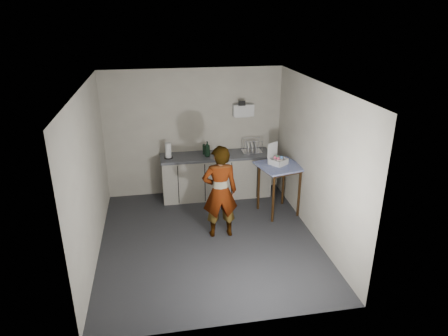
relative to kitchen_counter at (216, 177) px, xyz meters
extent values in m
plane|color=#292A2E|center=(-0.40, -1.70, -0.43)|extent=(4.00, 4.00, 0.00)
cube|color=beige|center=(-0.40, 0.29, 0.87)|extent=(3.60, 0.02, 2.60)
cube|color=beige|center=(1.39, -1.70, 0.87)|extent=(0.02, 4.00, 2.60)
cube|color=beige|center=(-2.19, -1.70, 0.87)|extent=(0.02, 4.00, 2.60)
cube|color=silver|center=(-0.40, -1.70, 2.17)|extent=(3.60, 4.00, 0.01)
cube|color=black|center=(0.00, 0.00, -0.39)|extent=(2.20, 0.52, 0.08)
cube|color=#B9B4A5|center=(0.00, 0.00, 0.00)|extent=(2.20, 0.58, 0.86)
cube|color=#484A52|center=(0.00, 0.00, 0.46)|extent=(2.24, 0.62, 0.05)
cube|color=black|center=(-0.80, -0.29, 0.00)|extent=(0.02, 0.01, 0.80)
cube|color=black|center=(-0.27, -0.29, 0.00)|extent=(0.02, 0.01, 0.80)
cube|color=black|center=(0.27, -0.29, 0.00)|extent=(0.01, 0.01, 0.80)
cube|color=black|center=(0.80, -0.29, 0.00)|extent=(0.02, 0.01, 0.80)
cube|color=white|center=(0.60, 0.22, 1.32)|extent=(0.42, 0.16, 0.24)
cube|color=white|center=(0.60, 0.27, 1.18)|extent=(0.30, 0.06, 0.04)
cube|color=black|center=(0.55, 0.13, 1.48)|extent=(0.14, 0.02, 0.10)
cylinder|color=#38230C|center=(0.84, -1.28, 0.02)|extent=(0.05, 0.05, 0.90)
cylinder|color=#38230C|center=(1.38, -1.15, 0.02)|extent=(0.05, 0.05, 0.90)
cylinder|color=#38230C|center=(0.71, -0.74, 0.02)|extent=(0.05, 0.05, 0.90)
cylinder|color=#38230C|center=(1.25, -0.61, 0.02)|extent=(0.05, 0.05, 0.90)
cube|color=#38230C|center=(1.05, -0.95, 0.49)|extent=(0.80, 0.80, 0.04)
cube|color=#19309B|center=(1.05, -0.95, 0.53)|extent=(0.91, 0.91, 0.03)
imported|color=#B2A593|center=(-0.18, -1.56, 0.39)|extent=(0.60, 0.40, 1.63)
imported|color=black|center=(-0.18, -0.07, 0.64)|extent=(0.13, 0.13, 0.31)
cylinder|color=red|center=(0.09, 0.02, 0.55)|extent=(0.07, 0.07, 0.12)
cylinder|color=black|center=(-0.23, 0.06, 0.59)|extent=(0.06, 0.06, 0.21)
cylinder|color=black|center=(-0.95, -0.03, 0.49)|extent=(0.18, 0.18, 0.02)
cylinder|color=white|center=(-0.95, -0.03, 0.65)|extent=(0.12, 0.12, 0.30)
cube|color=white|center=(0.75, 0.03, 0.49)|extent=(0.40, 0.30, 0.02)
cylinder|color=white|center=(0.58, -0.10, 0.63)|extent=(0.01, 0.01, 0.26)
cylinder|color=white|center=(0.93, -0.10, 0.63)|extent=(0.01, 0.01, 0.26)
cylinder|color=white|center=(0.58, 0.16, 0.63)|extent=(0.01, 0.01, 0.26)
cylinder|color=white|center=(0.93, 0.16, 0.63)|extent=(0.01, 0.01, 0.26)
cylinder|color=white|center=(0.66, 0.03, 0.61)|extent=(0.05, 0.22, 0.22)
cylinder|color=white|center=(0.73, 0.03, 0.61)|extent=(0.05, 0.22, 0.22)
cylinder|color=white|center=(0.81, 0.03, 0.61)|extent=(0.05, 0.22, 0.22)
cube|color=white|center=(1.02, -0.89, 0.55)|extent=(0.38, 0.38, 0.01)
cube|color=white|center=(1.10, -1.00, 0.61)|extent=(0.23, 0.16, 0.10)
cube|color=white|center=(0.95, -0.78, 0.61)|extent=(0.23, 0.16, 0.10)
cube|color=white|center=(0.91, -0.97, 0.61)|extent=(0.16, 0.23, 0.10)
cube|color=white|center=(1.13, -0.82, 0.61)|extent=(0.16, 0.23, 0.10)
cube|color=white|center=(0.94, -0.78, 0.80)|extent=(0.23, 0.17, 0.28)
cylinder|color=white|center=(1.02, -0.89, 0.61)|extent=(0.18, 0.18, 0.10)
sphere|color=#FF5D86|center=(1.00, -0.95, 0.68)|extent=(0.06, 0.06, 0.06)
sphere|color=#5DA1FF|center=(1.08, -0.90, 0.68)|extent=(0.06, 0.06, 0.06)
sphere|color=#58D787|center=(1.00, -0.86, 0.68)|extent=(0.06, 0.06, 0.06)
sphere|color=#FF5D86|center=(0.97, -0.88, 0.68)|extent=(0.06, 0.06, 0.06)
camera|label=1|loc=(-1.17, -7.50, 3.23)|focal=32.00mm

